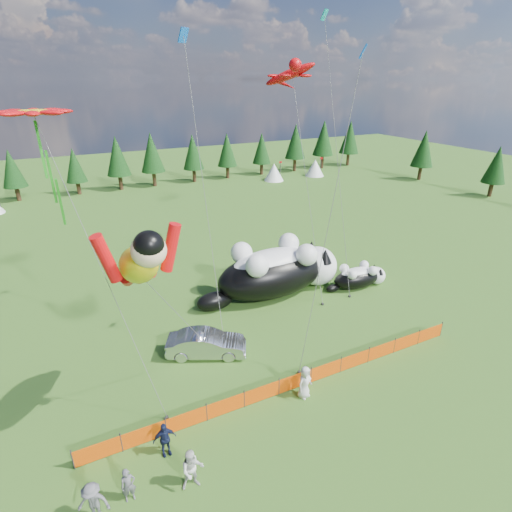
% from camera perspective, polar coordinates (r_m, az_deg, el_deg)
% --- Properties ---
extents(ground, '(160.00, 160.00, 0.00)m').
position_cam_1_polar(ground, '(24.77, 1.86, -14.21)').
color(ground, '#0F3509').
rests_on(ground, ground).
extents(safety_fence, '(22.06, 0.06, 1.10)m').
position_cam_1_polar(safety_fence, '(22.47, 5.62, -17.40)').
color(safety_fence, '#262626').
rests_on(safety_fence, ground).
extents(tree_line, '(90.00, 4.00, 8.00)m').
position_cam_1_polar(tree_line, '(63.83, -17.79, 12.66)').
color(tree_line, black).
rests_on(tree_line, ground).
extents(festival_tents, '(50.00, 3.20, 2.80)m').
position_cam_1_polar(festival_tents, '(62.19, -6.54, 10.89)').
color(festival_tents, white).
rests_on(festival_tents, ground).
extents(cat_large, '(11.79, 4.28, 4.26)m').
position_cam_1_polar(cat_large, '(30.40, 3.20, -1.98)').
color(cat_large, black).
rests_on(cat_large, ground).
extents(cat_small, '(5.33, 2.23, 1.92)m').
position_cam_1_polar(cat_small, '(32.86, 14.58, -2.85)').
color(cat_small, black).
rests_on(cat_small, ground).
extents(car, '(4.99, 3.49, 1.56)m').
position_cam_1_polar(car, '(24.66, -7.10, -12.35)').
color(car, '#B7B7BC').
rests_on(car, ground).
extents(spectator_a, '(0.59, 0.40, 1.58)m').
position_cam_1_polar(spectator_a, '(18.65, -17.78, -28.73)').
color(spectator_a, '#55555A').
rests_on(spectator_a, ground).
extents(spectator_b, '(1.02, 0.70, 1.94)m').
position_cam_1_polar(spectator_b, '(18.34, -9.08, -27.90)').
color(spectator_b, silver).
rests_on(spectator_b, ground).
extents(spectator_c, '(1.03, 0.54, 1.75)m').
position_cam_1_polar(spectator_c, '(19.63, -12.93, -24.16)').
color(spectator_c, '#151C3B').
rests_on(spectator_c, ground).
extents(spectator_d, '(1.34, 1.03, 1.84)m').
position_cam_1_polar(spectator_d, '(18.42, -22.23, -29.84)').
color(spectator_d, '#55555A').
rests_on(spectator_d, ground).
extents(spectator_e, '(1.05, 0.85, 1.86)m').
position_cam_1_polar(spectator_e, '(21.83, 6.98, -17.46)').
color(spectator_e, silver).
rests_on(spectator_e, ground).
extents(superhero_kite, '(6.81, 6.17, 11.45)m').
position_cam_1_polar(superhero_kite, '(17.16, -16.44, -1.18)').
color(superhero_kite, yellow).
rests_on(superhero_kite, ground).
extents(gecko_kite, '(6.52, 13.82, 18.75)m').
position_cam_1_polar(gecko_kite, '(35.93, 4.84, 24.44)').
color(gecko_kite, red).
rests_on(gecko_kite, ground).
extents(flower_kite, '(4.69, 5.57, 14.83)m').
position_cam_1_polar(flower_kite, '(19.13, -29.12, 16.99)').
color(flower_kite, red).
rests_on(flower_kite, ground).
extents(diamond_kite_a, '(1.10, 5.64, 18.58)m').
position_cam_1_polar(diamond_kite_a, '(25.36, -10.05, 26.92)').
color(diamond_kite_a, blue).
rests_on(diamond_kite_a, ground).
extents(diamond_kite_b, '(1.64, 7.54, 20.84)m').
position_cam_1_polar(diamond_kite_b, '(33.72, 9.95, 29.16)').
color(diamond_kite_b, '#0C9492').
rests_on(diamond_kite_b, ground).
extents(diamond_kite_c, '(3.94, 1.84, 17.22)m').
position_cam_1_polar(diamond_kite_c, '(21.11, 14.36, 23.48)').
color(diamond_kite_c, blue).
rests_on(diamond_kite_c, ground).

